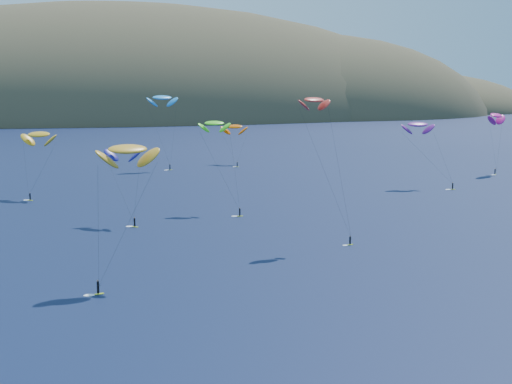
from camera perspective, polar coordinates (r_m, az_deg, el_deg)
The scene contains 10 objects.
island at distance 613.56m, azimuth -8.61°, elevation 5.07°, with size 730.00×300.00×210.00m.
kitesurfer_1 at distance 189.14m, azimuth -16.99°, elevation 4.42°, with size 10.58×11.45×18.62m.
kitesurfer_2 at distance 105.56m, azimuth -10.23°, elevation 3.37°, with size 10.87×10.05×22.05m.
kitesurfer_3 at distance 162.47m, azimuth -3.35°, elevation 5.50°, with size 7.73×12.45×21.79m.
kitesurfer_4 at distance 240.83m, azimuth -7.52°, elevation 7.50°, with size 10.55×8.11×26.60m.
kitesurfer_6 at distance 203.77m, azimuth 12.82°, elevation 5.29°, with size 12.04×11.90×19.86m.
kitesurfer_8 at distance 239.71m, azimuth 18.68°, elevation 5.82°, with size 10.74×9.29×21.21m.
kitesurfer_9 at distance 129.12m, azimuth 4.69°, elevation 7.32°, with size 9.68×7.20×27.77m.
kitesurfer_10 at distance 150.41m, azimuth -10.61°, elevation 3.33°, with size 8.80×10.76×17.49m.
kitesurfer_11 at distance 254.32m, azimuth -1.76°, elevation 5.25°, with size 10.43×15.65×15.86m.
Camera 1 is at (-34.51, -45.41, 29.43)m, focal length 50.00 mm.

